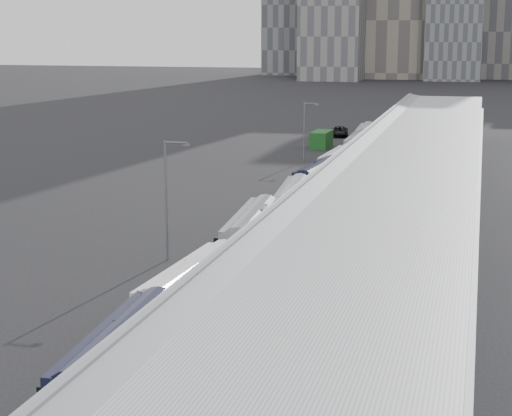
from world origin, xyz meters
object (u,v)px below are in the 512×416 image
(bus_1, at_px, (121,365))
(street_lamp_near, at_px, (168,193))
(bus_8, at_px, (365,139))
(shipping_container, at_px, (321,140))
(bus_3, at_px, (252,237))
(bus_5, at_px, (319,181))
(bus_6, at_px, (338,166))
(street_lamp_far, at_px, (306,127))
(bus_4, at_px, (293,206))
(bus_2, at_px, (192,294))
(bus_7, at_px, (358,148))
(suv, at_px, (340,131))

(bus_1, relative_size, street_lamp_near, 1.35)
(bus_8, distance_m, shipping_container, 6.77)
(bus_3, distance_m, bus_5, 27.83)
(bus_6, xyz_separation_m, street_lamp_far, (-6.65, 12.24, 3.25))
(bus_3, xyz_separation_m, bus_6, (0.42, 39.22, -0.15))
(bus_4, xyz_separation_m, street_lamp_near, (-6.38, -16.26, 3.90))
(bus_1, height_order, bus_3, bus_3)
(bus_5, distance_m, bus_6, 11.39)
(bus_2, bearing_deg, bus_8, 93.23)
(street_lamp_near, relative_size, street_lamp_far, 1.16)
(bus_2, height_order, bus_7, bus_7)
(bus_3, xyz_separation_m, shipping_container, (-6.61, 65.69, -0.33))
(bus_2, relative_size, bus_5, 1.01)
(bus_6, relative_size, street_lamp_far, 1.49)
(bus_5, height_order, shipping_container, bus_5)
(bus_4, distance_m, street_lamp_far, 38.46)
(bus_7, relative_size, bus_8, 1.02)
(bus_8, bearing_deg, bus_7, -90.50)
(bus_6, distance_m, bus_8, 27.90)
(street_lamp_near, height_order, suv, street_lamp_near)
(bus_8, relative_size, street_lamp_far, 1.50)
(bus_7, bearing_deg, bus_4, -91.40)
(street_lamp_near, bearing_deg, bus_7, 83.45)
(bus_3, relative_size, bus_8, 1.10)
(bus_4, distance_m, bus_5, 14.13)
(shipping_container, height_order, suv, shipping_container)
(bus_7, height_order, street_lamp_far, street_lamp_far)
(bus_1, bearing_deg, bus_2, 88.55)
(bus_2, distance_m, bus_8, 82.21)
(suv, bearing_deg, bus_8, -74.75)
(bus_7, bearing_deg, bus_6, -91.58)
(bus_6, height_order, suv, bus_6)
(bus_7, bearing_deg, bus_1, -91.06)
(street_lamp_far, distance_m, suv, 29.81)
(bus_5, bearing_deg, bus_7, 94.57)
(bus_2, distance_m, street_lamp_far, 66.94)
(street_lamp_near, bearing_deg, bus_3, 22.87)
(bus_8, height_order, suv, bus_8)
(bus_1, distance_m, bus_3, 27.06)
(bus_1, xyz_separation_m, bus_7, (0.00, 82.28, -0.03))
(bus_8, height_order, shipping_container, bus_8)
(shipping_container, bearing_deg, bus_1, -83.70)
(bus_1, height_order, bus_8, bus_1)
(bus_1, bearing_deg, bus_8, 86.70)
(street_lamp_near, xyz_separation_m, shipping_container, (-0.54, 68.25, -4.13))
(bus_4, bearing_deg, bus_6, 84.08)
(street_lamp_near, relative_size, suv, 1.56)
(bus_4, bearing_deg, bus_1, -95.34)
(shipping_container, bearing_deg, bus_8, 14.01)
(bus_4, distance_m, shipping_container, 52.45)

